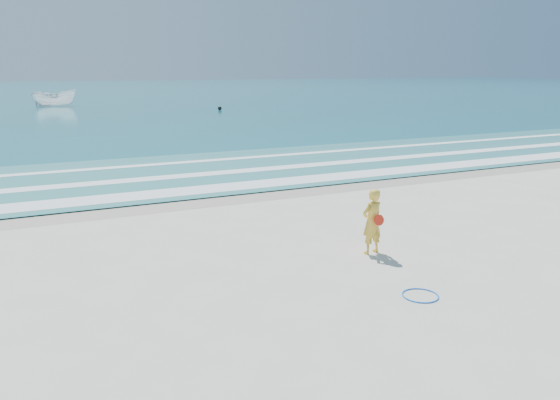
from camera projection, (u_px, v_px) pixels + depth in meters
name	position (u px, v px, depth m)	size (l,w,h in m)	color
ground	(366.00, 286.00, 11.46)	(400.00, 400.00, 0.00)	silver
wet_sand	(222.00, 197.00, 19.35)	(400.00, 2.40, 0.00)	#B2A893
ocean	(51.00, 92.00, 103.53)	(400.00, 190.00, 0.04)	#19727F
shallow	(183.00, 172.00, 23.73)	(400.00, 10.00, 0.01)	#59B7AD
foam_near	(210.00, 189.00, 20.48)	(400.00, 1.40, 0.01)	white
foam_mid	(188.00, 175.00, 23.02)	(400.00, 0.90, 0.01)	white
foam_far	(169.00, 163.00, 25.92)	(400.00, 0.60, 0.01)	white
hoop	(420.00, 296.00, 10.95)	(0.73, 0.73, 0.03)	blue
boat	(55.00, 98.00, 64.76)	(1.90, 5.04, 1.95)	white
buoy	(220.00, 108.00, 58.89)	(0.43, 0.43, 0.43)	black
woman	(372.00, 221.00, 13.32)	(0.65, 0.49, 1.63)	yellow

